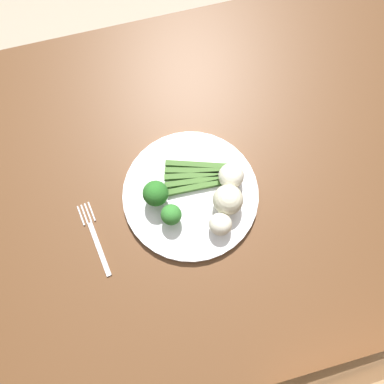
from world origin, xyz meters
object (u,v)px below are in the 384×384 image
Objects in this scene: asparagus_bundle at (196,176)px; broccoli_outer_edge at (171,215)px; plate at (192,194)px; fork at (95,238)px; cauliflower_right at (231,176)px; cauliflower_front at (228,200)px; dining_table at (186,192)px; cauliflower_near_center at (220,224)px; broccoli_back at (156,194)px.

asparagus_bundle is 2.72× the size of broccoli_outer_edge.
broccoli_outer_edge is at bearing 57.67° from asparagus_bundle.
fork is (-0.22, -0.04, -0.01)m from plate.
cauliflower_right is (0.14, 0.05, -0.00)m from broccoli_outer_edge.
cauliflower_right is at bearing 65.96° from cauliflower_front.
dining_table is 0.19m from cauliflower_front.
plate is 0.04m from asparagus_bundle.
fork is (-0.26, 0.05, -0.04)m from cauliflower_near_center.
dining_table is at bearing 127.97° from cauliflower_front.
cauliflower_front reaches higher than plate.
cauliflower_right is 0.86× the size of cauliflower_front.
cauliflower_near_center reaches higher than asparagus_bundle.
broccoli_back is at bearing -81.64° from fork.
dining_table is 0.18m from broccoli_outer_edge.
plate is at bearing -85.72° from dining_table.
cauliflower_front is at bearing -99.72° from fork.
fork is (-0.14, -0.05, -0.05)m from broccoli_back.
cauliflower_right reaches higher than plate.
cauliflower_right is at bearing 61.50° from cauliflower_near_center.
fork is at bearing 169.61° from cauliflower_near_center.
asparagus_bundle is at bearing 60.53° from plate.
cauliflower_near_center reaches higher than plate.
dining_table is 30.11× the size of cauliflower_near_center.
dining_table is 8.55× the size of fork.
dining_table is at bearing -78.08° from fork.
cauliflower_near_center is (0.09, -0.04, -0.01)m from broccoli_outer_edge.
asparagus_bundle reaches higher than plate.
cauliflower_front is 0.29m from fork.
broccoli_outer_edge reaches higher than asparagus_bundle.
broccoli_outer_edge is 1.11× the size of cauliflower_near_center.
fork is (-0.31, -0.05, -0.04)m from cauliflower_right.
broccoli_back is 1.20× the size of cauliflower_right.
dining_table is 21.83× the size of broccoli_back.
cauliflower_front is at bearing -52.03° from dining_table.
cauliflower_front is at bearing -33.91° from plate.
cauliflower_right is 0.33× the size of fork.
cauliflower_near_center is at bearing -109.29° from fork.
broccoli_outer_edge is at bearing -179.91° from cauliflower_front.
plate reaches higher than fork.
dining_table is at bearing 106.96° from cauliflower_near_center.
broccoli_outer_edge reaches higher than cauliflower_near_center.
broccoli_back reaches higher than plate.
plate is 0.10m from cauliflower_near_center.
broccoli_outer_edge reaches higher than plate.
cauliflower_near_center is at bearing -39.61° from broccoli_back.
cauliflower_right is at bearing 0.00° from broccoli_back.
cauliflower_front reaches higher than dining_table.
dining_table is 0.20m from cauliflower_near_center.
broccoli_back is 1.04× the size of cauliflower_front.
plate is 5.38× the size of cauliflower_right.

